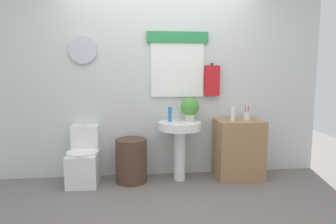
{
  "coord_description": "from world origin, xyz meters",
  "views": [
    {
      "loc": [
        -0.29,
        -2.71,
        1.35
      ],
      "look_at": [
        0.08,
        0.8,
        0.89
      ],
      "focal_mm": 30.8,
      "sensor_mm": 36.0,
      "label": 1
    }
  ],
  "objects_px": {
    "laundry_hamper": "(131,160)",
    "wooden_cabinet": "(238,149)",
    "lotion_bottle": "(233,114)",
    "toothbrush_cup": "(247,116)",
    "pedestal_sink": "(180,136)",
    "toilet": "(84,161)",
    "potted_plant": "(190,108)",
    "soap_bottle": "(170,114)"
  },
  "relations": [
    {
      "from": "laundry_hamper",
      "to": "lotion_bottle",
      "type": "height_order",
      "value": "lotion_bottle"
    },
    {
      "from": "laundry_hamper",
      "to": "wooden_cabinet",
      "type": "bearing_deg",
      "value": 0.0
    },
    {
      "from": "toilet",
      "to": "lotion_bottle",
      "type": "xyz_separation_m",
      "value": [
        1.88,
        -0.07,
        0.58
      ]
    },
    {
      "from": "laundry_hamper",
      "to": "soap_bottle",
      "type": "height_order",
      "value": "soap_bottle"
    },
    {
      "from": "lotion_bottle",
      "to": "pedestal_sink",
      "type": "bearing_deg",
      "value": 176.62
    },
    {
      "from": "laundry_hamper",
      "to": "pedestal_sink",
      "type": "xyz_separation_m",
      "value": [
        0.62,
        -0.0,
        0.31
      ]
    },
    {
      "from": "wooden_cabinet",
      "to": "laundry_hamper",
      "type": "bearing_deg",
      "value": 180.0
    },
    {
      "from": "pedestal_sink",
      "to": "potted_plant",
      "type": "relative_size",
      "value": 2.48
    },
    {
      "from": "toilet",
      "to": "laundry_hamper",
      "type": "xyz_separation_m",
      "value": [
        0.59,
        -0.03,
        -0.0
      ]
    },
    {
      "from": "soap_bottle",
      "to": "toothbrush_cup",
      "type": "bearing_deg",
      "value": -1.71
    },
    {
      "from": "potted_plant",
      "to": "toothbrush_cup",
      "type": "bearing_deg",
      "value": -3.07
    },
    {
      "from": "toilet",
      "to": "lotion_bottle",
      "type": "distance_m",
      "value": 1.97
    },
    {
      "from": "pedestal_sink",
      "to": "potted_plant",
      "type": "distance_m",
      "value": 0.38
    },
    {
      "from": "wooden_cabinet",
      "to": "potted_plant",
      "type": "bearing_deg",
      "value": 174.65
    },
    {
      "from": "soap_bottle",
      "to": "pedestal_sink",
      "type": "bearing_deg",
      "value": -22.62
    },
    {
      "from": "wooden_cabinet",
      "to": "soap_bottle",
      "type": "bearing_deg",
      "value": 176.82
    },
    {
      "from": "soap_bottle",
      "to": "potted_plant",
      "type": "distance_m",
      "value": 0.27
    },
    {
      "from": "wooden_cabinet",
      "to": "soap_bottle",
      "type": "xyz_separation_m",
      "value": [
        -0.9,
        0.05,
        0.47
      ]
    },
    {
      "from": "soap_bottle",
      "to": "toilet",
      "type": "bearing_deg",
      "value": -179.03
    },
    {
      "from": "toilet",
      "to": "pedestal_sink",
      "type": "bearing_deg",
      "value": -1.5
    },
    {
      "from": "toilet",
      "to": "soap_bottle",
      "type": "xyz_separation_m",
      "value": [
        1.09,
        0.02,
        0.57
      ]
    },
    {
      "from": "toilet",
      "to": "pedestal_sink",
      "type": "height_order",
      "value": "pedestal_sink"
    },
    {
      "from": "pedestal_sink",
      "to": "toothbrush_cup",
      "type": "relative_size",
      "value": 4.09
    },
    {
      "from": "laundry_hamper",
      "to": "toothbrush_cup",
      "type": "relative_size",
      "value": 2.97
    },
    {
      "from": "wooden_cabinet",
      "to": "potted_plant",
      "type": "height_order",
      "value": "potted_plant"
    },
    {
      "from": "potted_plant",
      "to": "lotion_bottle",
      "type": "distance_m",
      "value": 0.55
    },
    {
      "from": "laundry_hamper",
      "to": "potted_plant",
      "type": "xyz_separation_m",
      "value": [
        0.76,
        0.06,
        0.66
      ]
    },
    {
      "from": "soap_bottle",
      "to": "toothbrush_cup",
      "type": "height_order",
      "value": "toothbrush_cup"
    },
    {
      "from": "wooden_cabinet",
      "to": "potted_plant",
      "type": "xyz_separation_m",
      "value": [
        -0.64,
        0.06,
        0.55
      ]
    },
    {
      "from": "pedestal_sink",
      "to": "wooden_cabinet",
      "type": "xyz_separation_m",
      "value": [
        0.78,
        0.0,
        -0.2
      ]
    },
    {
      "from": "pedestal_sink",
      "to": "lotion_bottle",
      "type": "bearing_deg",
      "value": -3.38
    },
    {
      "from": "toilet",
      "to": "wooden_cabinet",
      "type": "distance_m",
      "value": 1.99
    },
    {
      "from": "wooden_cabinet",
      "to": "lotion_bottle",
      "type": "xyz_separation_m",
      "value": [
        -0.1,
        -0.04,
        0.48
      ]
    },
    {
      "from": "toilet",
      "to": "pedestal_sink",
      "type": "xyz_separation_m",
      "value": [
        1.21,
        -0.03,
        0.3
      ]
    },
    {
      "from": "laundry_hamper",
      "to": "toothbrush_cup",
      "type": "bearing_deg",
      "value": 0.77
    },
    {
      "from": "toothbrush_cup",
      "to": "wooden_cabinet",
      "type": "bearing_deg",
      "value": -168.94
    },
    {
      "from": "lotion_bottle",
      "to": "laundry_hamper",
      "type": "bearing_deg",
      "value": 178.23
    },
    {
      "from": "toilet",
      "to": "soap_bottle",
      "type": "distance_m",
      "value": 1.23
    },
    {
      "from": "soap_bottle",
      "to": "lotion_bottle",
      "type": "relative_size",
      "value": 1.01
    },
    {
      "from": "soap_bottle",
      "to": "lotion_bottle",
      "type": "distance_m",
      "value": 0.8
    },
    {
      "from": "toilet",
      "to": "soap_bottle",
      "type": "bearing_deg",
      "value": 0.97
    },
    {
      "from": "lotion_bottle",
      "to": "toothbrush_cup",
      "type": "distance_m",
      "value": 0.22
    }
  ]
}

